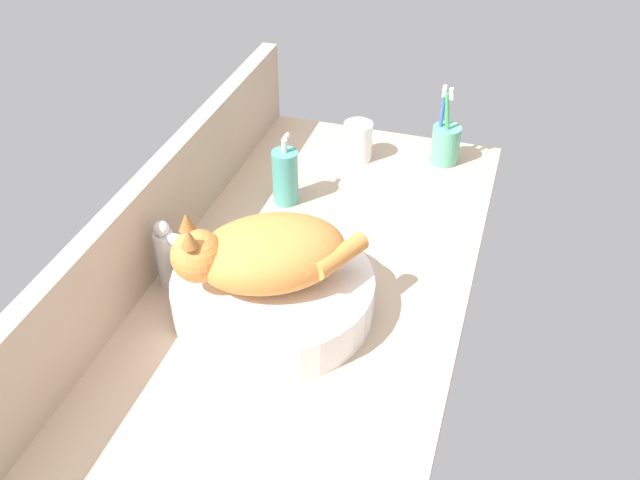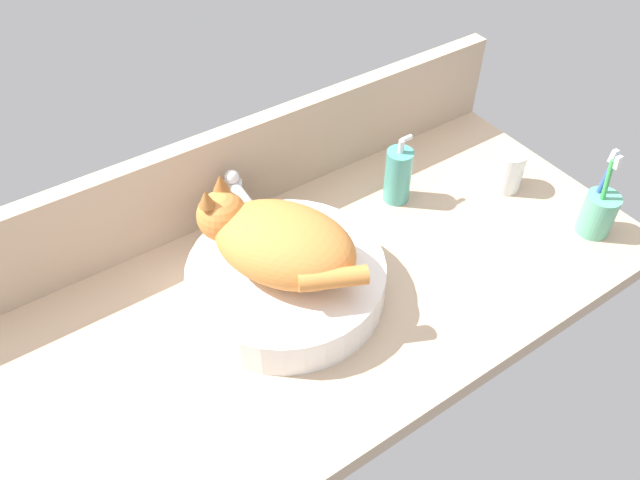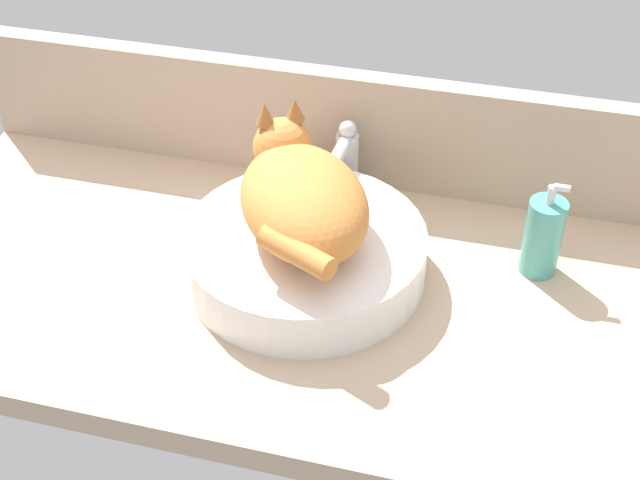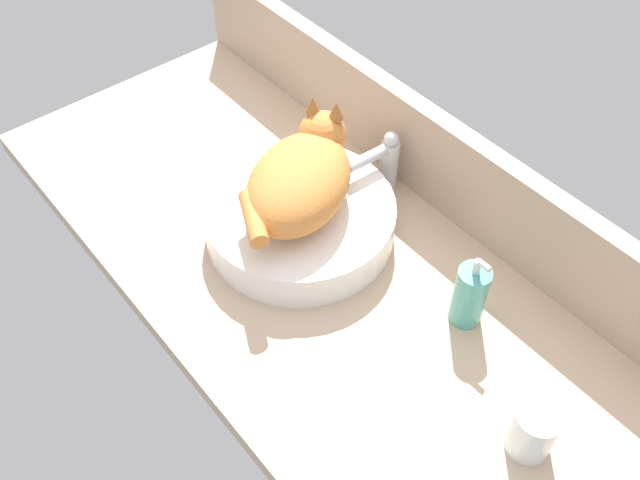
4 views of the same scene
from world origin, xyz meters
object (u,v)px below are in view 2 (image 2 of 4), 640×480
soap_dispenser (398,175)px  water_glass (507,172)px  sink_basin (287,280)px  cat (277,241)px  faucet (237,200)px  toothbrush_cup (598,212)px

soap_dispenser → water_glass: (21.48, -9.91, -2.21)cm
sink_basin → cat: size_ratio=1.15×
faucet → toothbrush_cup: (57.25, -39.53, -2.43)cm
faucet → soap_dispenser: 32.94cm
cat → toothbrush_cup: (59.22, -21.04, -8.08)cm
faucet → toothbrush_cup: 69.61cm
sink_basin → toothbrush_cup: bearing=-18.8°
faucet → water_glass: 56.59cm
water_glass → toothbrush_cup: bearing=-76.9°
water_glass → soap_dispenser: bearing=155.2°
sink_basin → toothbrush_cup: toothbrush_cup is taller
toothbrush_cup → water_glass: bearing=103.1°
toothbrush_cup → sink_basin: bearing=161.2°
soap_dispenser → water_glass: 23.76cm
faucet → soap_dispenser: (31.26, -10.32, -1.21)cm
cat → sink_basin: bearing=-56.4°
soap_dispenser → water_glass: soap_dispenser is taller
soap_dispenser → cat: bearing=-166.2°
toothbrush_cup → water_glass: toothbrush_cup is taller
cat → faucet: 19.44cm
soap_dispenser → toothbrush_cup: toothbrush_cup is taller
sink_basin → toothbrush_cup: (58.47, -19.90, 1.27)cm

